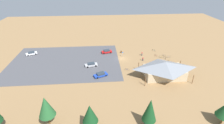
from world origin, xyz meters
name	(u,v)px	position (x,y,z in m)	size (l,w,h in m)	color
ground	(122,59)	(0.00, 0.00, 0.00)	(160.00, 160.00, 0.00)	#937047
parking_lot_asphalt	(65,62)	(22.69, 1.02, 0.03)	(42.35, 30.42, 0.05)	#4C4C51
bike_pavilion	(165,68)	(-12.21, 14.38, 3.07)	(15.59, 9.94, 5.46)	#C6B28E
trash_bin	(121,52)	(-0.41, -5.70, 0.45)	(0.60, 0.60, 0.90)	brown
lot_sign	(123,54)	(-0.43, -1.82, 1.41)	(0.56, 0.08, 2.20)	#99999E
pine_east	(46,107)	(21.23, 32.13, 5.15)	(3.71, 3.71, 7.68)	brown
pine_far_west	(150,110)	(-1.42, 34.53, 4.74)	(3.21, 3.21, 7.59)	brown
pine_midwest	(90,113)	(11.56, 34.46, 4.66)	(3.45, 3.45, 6.88)	brown
bicycle_orange_near_porch	(168,61)	(-17.90, 4.00, 0.35)	(0.83, 1.57, 0.76)	black
bicycle_red_edge_south	(156,55)	(-14.36, -1.05, 0.39)	(0.76, 1.60, 0.85)	black
bicycle_yellow_edge_north	(161,57)	(-16.20, 0.53, 0.40)	(1.71, 0.72, 0.90)	black
bicycle_silver_trailside	(164,55)	(-17.74, -0.88, 0.37)	(1.14, 1.42, 0.87)	black
bicycle_purple_front_row	(163,63)	(-15.01, 5.66, 0.40)	(1.81, 0.48, 0.88)	black
bicycle_teal_yard_front	(154,50)	(-15.08, -6.32, 0.38)	(1.20, 1.30, 0.84)	black
bicycle_black_mid_cluster	(165,58)	(-17.45, 1.66, 0.36)	(0.59, 1.68, 0.77)	black
bicycle_white_near_sign	(168,57)	(-19.15, 0.64, 0.39)	(1.78, 0.48, 0.87)	black
bicycle_blue_lone_east	(127,69)	(-0.58, 9.38, 0.38)	(1.71, 0.61, 0.83)	black
car_silver_mid_lot	(91,65)	(12.30, 5.48, 0.75)	(4.84, 2.70, 1.42)	#BCBCC1
car_blue_by_curb	(101,75)	(8.94, 12.71, 0.73)	(5.02, 3.58, 1.36)	#1E42B2
car_white_back_corner	(31,53)	(37.86, -6.69, 0.72)	(4.81, 3.53, 1.34)	white
car_red_inner_stall	(107,51)	(5.92, -5.96, 0.78)	(4.67, 2.81, 1.49)	red
visitor_by_pavilion	(143,59)	(-7.99, 2.45, 0.88)	(0.39, 0.40, 1.68)	#2D3347
visitor_at_bikes	(142,53)	(-8.77, -2.37, 0.93)	(0.38, 0.40, 1.77)	#2D3347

